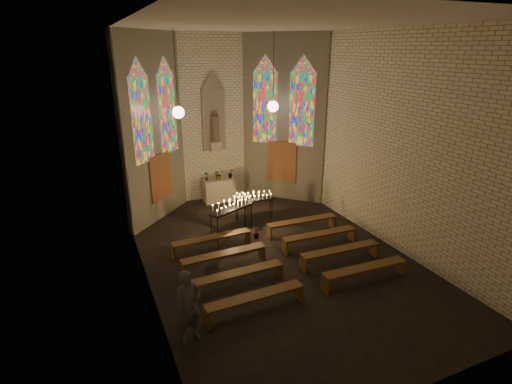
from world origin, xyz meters
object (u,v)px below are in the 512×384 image
aisle_flower_pot (256,233)px  visitor (189,307)px  altar (219,190)px  votive_stand_left (232,206)px  votive_stand_right (254,198)px

aisle_flower_pot → visitor: 5.54m
altar → visitor: 8.94m
altar → votive_stand_left: 3.58m
votive_stand_left → visitor: size_ratio=1.01×
altar → aisle_flower_pot: altar is taller
votive_stand_left → votive_stand_right: bearing=13.0°
altar → visitor: visitor is taller
votive_stand_left → altar: bearing=54.7°
aisle_flower_pot → votive_stand_left: (-0.71, 0.54, 0.94)m
aisle_flower_pot → votive_stand_right: 1.76m
altar → visitor: size_ratio=0.78×
altar → votive_stand_right: bearing=-77.1°
votive_stand_right → visitor: visitor is taller
votive_stand_right → visitor: 7.02m
altar → aisle_flower_pot: (0.02, -4.00, -0.31)m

